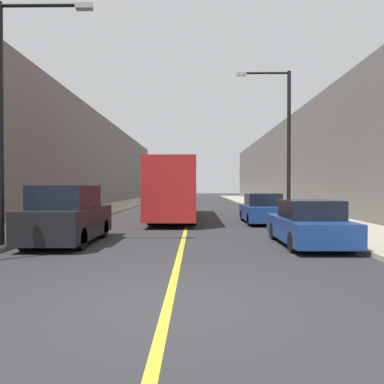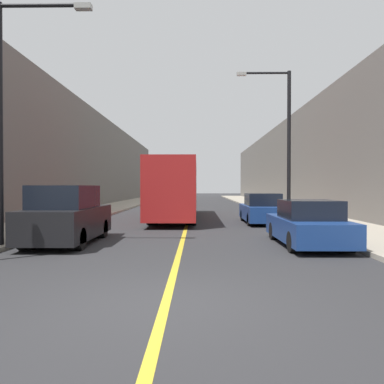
{
  "view_description": "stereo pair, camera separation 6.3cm",
  "coord_description": "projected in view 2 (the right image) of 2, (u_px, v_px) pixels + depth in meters",
  "views": [
    {
      "loc": [
        0.45,
        -5.98,
        1.9
      ],
      "look_at": [
        0.24,
        14.1,
        1.61
      ],
      "focal_mm": 35.0,
      "sensor_mm": 36.0,
      "label": 1
    },
    {
      "loc": [
        0.51,
        -5.97,
        1.9
      ],
      "look_at": [
        0.24,
        14.1,
        1.61
      ],
      "focal_mm": 35.0,
      "sensor_mm": 36.0,
      "label": 2
    }
  ],
  "objects": [
    {
      "name": "car_right_mid",
      "position": [
        262.0,
        210.0,
        19.31
      ],
      "size": [
        1.85,
        4.38,
        1.56
      ],
      "color": "navy",
      "rests_on": "ground"
    },
    {
      "name": "building_row_right",
      "position": [
        305.0,
        163.0,
        35.79
      ],
      "size": [
        4.0,
        72.0,
        8.29
      ],
      "primitive_type": "cube",
      "color": "#66605B",
      "rests_on": "ground"
    },
    {
      "name": "car_right_near",
      "position": [
        308.0,
        225.0,
        12.01
      ],
      "size": [
        1.86,
        4.33,
        1.47
      ],
      "color": "navy",
      "rests_on": "ground"
    },
    {
      "name": "road_center_line",
      "position": [
        192.0,
        206.0,
        36.0
      ],
      "size": [
        0.16,
        72.0,
        0.01
      ],
      "primitive_type": "cube",
      "color": "gold",
      "rests_on": "ground"
    },
    {
      "name": "sidewalk_left",
      "position": [
        119.0,
        206.0,
        36.1
      ],
      "size": [
        3.7,
        72.0,
        0.14
      ],
      "primitive_type": "cube",
      "color": "#A89E8C",
      "rests_on": "ground"
    },
    {
      "name": "building_row_left",
      "position": [
        79.0,
        160.0,
        36.09
      ],
      "size": [
        4.0,
        72.0,
        8.99
      ],
      "primitive_type": "cube",
      "color": "#66605B",
      "rests_on": "ground"
    },
    {
      "name": "ground_plane",
      "position": [
        165.0,
        305.0,
        6.01
      ],
      "size": [
        200.0,
        200.0,
        0.0
      ],
      "primitive_type": "plane",
      "color": "#2D2D30"
    },
    {
      "name": "sidewalk_right",
      "position": [
        265.0,
        206.0,
        35.9
      ],
      "size": [
        3.7,
        72.0,
        0.14
      ],
      "primitive_type": "cube",
      "color": "#A89E8C",
      "rests_on": "ground"
    },
    {
      "name": "parked_suv_left",
      "position": [
        67.0,
        217.0,
        12.47
      ],
      "size": [
        1.91,
        4.43,
        1.94
      ],
      "color": "black",
      "rests_on": "ground"
    },
    {
      "name": "bus",
      "position": [
        176.0,
        189.0,
        22.14
      ],
      "size": [
        2.42,
        11.9,
        3.3
      ],
      "color": "#AD1E1E",
      "rests_on": "ground"
    },
    {
      "name": "street_lamp_right",
      "position": [
        284.0,
        135.0,
        20.13
      ],
      "size": [
        2.91,
        0.24,
        7.98
      ],
      "color": "black",
      "rests_on": "sidewalk_right"
    },
    {
      "name": "street_lamp_left",
      "position": [
        8.0,
        105.0,
        11.28
      ],
      "size": [
        2.91,
        0.24,
        7.31
      ],
      "color": "black",
      "rests_on": "sidewalk_left"
    }
  ]
}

